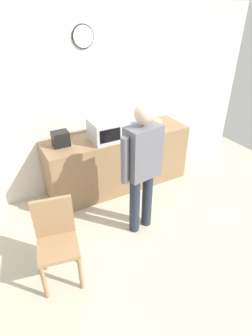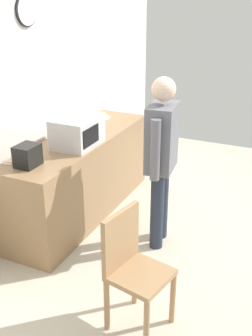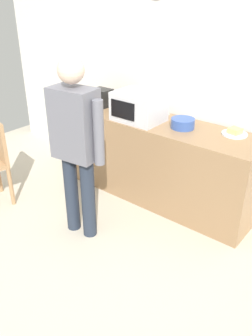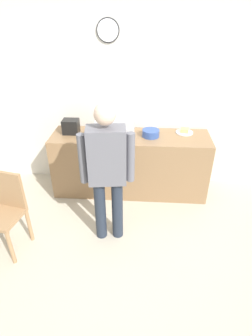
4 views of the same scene
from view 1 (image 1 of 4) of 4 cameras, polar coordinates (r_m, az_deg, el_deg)
ground_plane at (r=3.62m, az=6.65°, el=-13.45°), size 6.00×6.00×0.00m
back_wall at (r=4.16m, az=-5.12°, el=13.90°), size 5.40×0.13×2.60m
kitchen_counter at (r=4.21m, az=-1.68°, el=1.55°), size 2.22×0.62×0.90m
microwave at (r=3.79m, az=-3.79°, el=8.11°), size 0.50×0.39×0.30m
sandwich_plate at (r=4.48m, az=6.11°, el=10.00°), size 0.24×0.24×0.07m
salad_bowl at (r=4.11m, az=1.73°, el=8.56°), size 0.24×0.24×0.10m
toaster at (r=3.73m, az=-13.69°, el=6.04°), size 0.22×0.18×0.20m
fork_utensil at (r=4.14m, az=-3.71°, el=8.00°), size 0.03×0.17×0.01m
spoon_utensil at (r=3.97m, az=-15.42°, el=5.81°), size 0.05×0.17×0.01m
person_standing at (r=3.11m, az=3.49°, el=1.10°), size 0.59×0.29×1.68m
wooden_chair at (r=2.89m, az=-14.49°, el=-14.14°), size 0.47×0.47×0.94m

